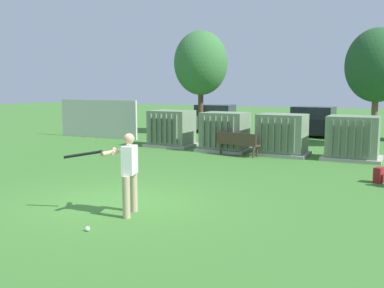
{
  "coord_description": "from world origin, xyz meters",
  "views": [
    {
      "loc": [
        6.07,
        -8.2,
        2.72
      ],
      "look_at": [
        0.36,
        3.5,
        1.0
      ],
      "focal_mm": 41.28,
      "sensor_mm": 36.0,
      "label": 1
    }
  ],
  "objects_px": {
    "transformer_west": "(172,129)",
    "sports_ball": "(87,229)",
    "parked_car_leftmost": "(213,119)",
    "transformer_east": "(353,138)",
    "transformer_mid_west": "(225,132)",
    "backpack": "(379,175)",
    "transformer_mid_east": "(282,135)",
    "park_bench": "(237,142)",
    "batter": "(127,170)",
    "parked_car_left_of_center": "(311,123)"
  },
  "relations": [
    {
      "from": "transformer_west",
      "to": "sports_ball",
      "type": "height_order",
      "value": "transformer_west"
    },
    {
      "from": "transformer_mid_west",
      "to": "sports_ball",
      "type": "bearing_deg",
      "value": -81.93
    },
    {
      "from": "transformer_west",
      "to": "transformer_mid_east",
      "type": "xyz_separation_m",
      "value": [
        5.14,
        -0.34,
        0.0
      ]
    },
    {
      "from": "batter",
      "to": "transformer_east",
      "type": "bearing_deg",
      "value": 70.05
    },
    {
      "from": "transformer_west",
      "to": "parked_car_left_of_center",
      "type": "relative_size",
      "value": 0.49
    },
    {
      "from": "park_bench",
      "to": "batter",
      "type": "height_order",
      "value": "batter"
    },
    {
      "from": "transformer_mid_east",
      "to": "parked_car_left_of_center",
      "type": "height_order",
      "value": "same"
    },
    {
      "from": "transformer_east",
      "to": "parked_car_leftmost",
      "type": "xyz_separation_m",
      "value": [
        -8.54,
        6.82,
        -0.04
      ]
    },
    {
      "from": "sports_ball",
      "to": "parked_car_leftmost",
      "type": "xyz_separation_m",
      "value": [
        -4.99,
        17.63,
        0.71
      ]
    },
    {
      "from": "backpack",
      "to": "parked_car_left_of_center",
      "type": "distance_m",
      "value": 11.5
    },
    {
      "from": "transformer_west",
      "to": "sports_ball",
      "type": "distance_m",
      "value": 11.87
    },
    {
      "from": "parked_car_leftmost",
      "to": "parked_car_left_of_center",
      "type": "bearing_deg",
      "value": 0.73
    },
    {
      "from": "parked_car_leftmost",
      "to": "transformer_east",
      "type": "bearing_deg",
      "value": -38.64
    },
    {
      "from": "parked_car_leftmost",
      "to": "parked_car_left_of_center",
      "type": "xyz_separation_m",
      "value": [
        5.68,
        0.07,
        0.0
      ]
    },
    {
      "from": "park_bench",
      "to": "parked_car_leftmost",
      "type": "xyz_separation_m",
      "value": [
        -4.39,
        7.86,
        0.22
      ]
    },
    {
      "from": "transformer_east",
      "to": "backpack",
      "type": "bearing_deg",
      "value": -73.65
    },
    {
      "from": "sports_ball",
      "to": "batter",
      "type": "bearing_deg",
      "value": 86.68
    },
    {
      "from": "transformer_mid_west",
      "to": "parked_car_leftmost",
      "type": "height_order",
      "value": "same"
    },
    {
      "from": "sports_ball",
      "to": "park_bench",
      "type": "bearing_deg",
      "value": 93.48
    },
    {
      "from": "transformer_east",
      "to": "backpack",
      "type": "height_order",
      "value": "transformer_east"
    },
    {
      "from": "transformer_mid_east",
      "to": "transformer_east",
      "type": "xyz_separation_m",
      "value": [
        2.63,
        0.08,
        0.0
      ]
    },
    {
      "from": "backpack",
      "to": "parked_car_leftmost",
      "type": "bearing_deg",
      "value": 132.11
    },
    {
      "from": "transformer_east",
      "to": "parked_car_left_of_center",
      "type": "distance_m",
      "value": 7.46
    },
    {
      "from": "transformer_mid_east",
      "to": "parked_car_left_of_center",
      "type": "xyz_separation_m",
      "value": [
        -0.23,
        6.97,
        -0.04
      ]
    },
    {
      "from": "sports_ball",
      "to": "backpack",
      "type": "bearing_deg",
      "value": 55.95
    },
    {
      "from": "sports_ball",
      "to": "parked_car_left_of_center",
      "type": "distance_m",
      "value": 17.73
    },
    {
      "from": "batter",
      "to": "sports_ball",
      "type": "bearing_deg",
      "value": -93.32
    },
    {
      "from": "sports_ball",
      "to": "backpack",
      "type": "height_order",
      "value": "backpack"
    },
    {
      "from": "transformer_west",
      "to": "sports_ball",
      "type": "xyz_separation_m",
      "value": [
        4.23,
        -11.07,
        -0.74
      ]
    },
    {
      "from": "backpack",
      "to": "batter",
      "type": "bearing_deg",
      "value": -129.0
    },
    {
      "from": "batter",
      "to": "transformer_mid_west",
      "type": "bearing_deg",
      "value": 99.52
    },
    {
      "from": "transformer_west",
      "to": "transformer_mid_west",
      "type": "distance_m",
      "value": 2.71
    },
    {
      "from": "parked_car_left_of_center",
      "to": "sports_ball",
      "type": "bearing_deg",
      "value": -92.23
    },
    {
      "from": "parked_car_left_of_center",
      "to": "transformer_east",
      "type": "bearing_deg",
      "value": -67.5
    },
    {
      "from": "transformer_mid_east",
      "to": "park_bench",
      "type": "height_order",
      "value": "transformer_mid_east"
    },
    {
      "from": "park_bench",
      "to": "sports_ball",
      "type": "distance_m",
      "value": 9.81
    },
    {
      "from": "transformer_west",
      "to": "transformer_mid_east",
      "type": "relative_size",
      "value": 1.0
    },
    {
      "from": "transformer_mid_east",
      "to": "park_bench",
      "type": "distance_m",
      "value": 1.81
    },
    {
      "from": "transformer_west",
      "to": "batter",
      "type": "distance_m",
      "value": 10.73
    },
    {
      "from": "parked_car_leftmost",
      "to": "backpack",
      "type": "bearing_deg",
      "value": -47.89
    },
    {
      "from": "transformer_mid_west",
      "to": "batter",
      "type": "bearing_deg",
      "value": -80.48
    },
    {
      "from": "transformer_west",
      "to": "parked_car_left_of_center",
      "type": "xyz_separation_m",
      "value": [
        4.92,
        6.64,
        -0.04
      ]
    },
    {
      "from": "transformer_east",
      "to": "park_bench",
      "type": "bearing_deg",
      "value": -165.98
    },
    {
      "from": "transformer_west",
      "to": "sports_ball",
      "type": "relative_size",
      "value": 23.33
    },
    {
      "from": "batter",
      "to": "parked_car_left_of_center",
      "type": "distance_m",
      "value": 16.48
    },
    {
      "from": "transformer_east",
      "to": "parked_car_leftmost",
      "type": "relative_size",
      "value": 0.49
    },
    {
      "from": "park_bench",
      "to": "sports_ball",
      "type": "bearing_deg",
      "value": -86.52
    },
    {
      "from": "transformer_mid_west",
      "to": "transformer_east",
      "type": "bearing_deg",
      "value": 0.16
    },
    {
      "from": "transformer_east",
      "to": "sports_ball",
      "type": "distance_m",
      "value": 11.4
    },
    {
      "from": "transformer_mid_west",
      "to": "transformer_east",
      "type": "height_order",
      "value": "same"
    }
  ]
}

